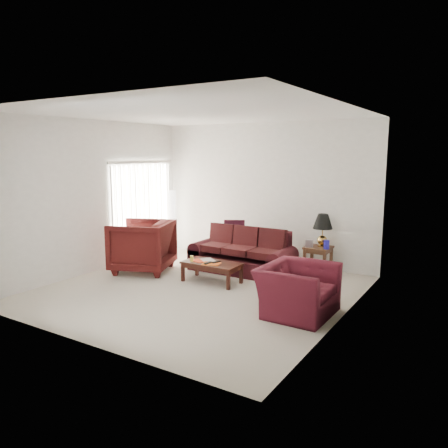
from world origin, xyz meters
name	(u,v)px	position (x,y,z in m)	size (l,w,h in m)	color
floor	(198,290)	(0.00, 0.00, 0.00)	(5.00, 5.00, 0.00)	beige
blinds	(143,211)	(-2.42, 1.30, 1.08)	(0.10, 2.00, 2.16)	silver
sofa	(242,251)	(0.07, 1.41, 0.42)	(2.08, 0.90, 0.85)	black
throw_pillow	(234,230)	(-0.50, 2.08, 0.70)	(0.44, 0.13, 0.44)	black
end_table	(318,260)	(1.38, 2.15, 0.27)	(0.49, 0.49, 0.54)	brown
table_lamp	(323,230)	(1.44, 2.20, 0.86)	(0.39, 0.39, 0.65)	#B18437
clock	(309,243)	(1.24, 2.00, 0.61)	(0.15, 0.05, 0.15)	#B4B5B9
blue_canister	(327,245)	(1.59, 2.02, 0.62)	(0.11, 0.11, 0.17)	#2019A6
picture_frame	(316,240)	(1.25, 2.36, 0.62)	(0.14, 0.02, 0.17)	silver
floor_lamp	(172,222)	(-2.18, 2.02, 0.75)	(0.24, 0.24, 1.51)	white
armchair_left	(142,246)	(-1.67, 0.44, 0.52)	(1.10, 1.13, 1.03)	#3A0E0D
armchair_right	(298,290)	(1.89, -0.13, 0.36)	(1.12, 0.98, 0.73)	#430F1A
coffee_table	(212,272)	(-0.06, 0.52, 0.19)	(1.08, 0.54, 0.38)	black
magazine_red	(199,261)	(-0.32, 0.48, 0.38)	(0.26, 0.20, 0.01)	red
magazine_white	(208,260)	(-0.19, 0.59, 0.39)	(0.30, 0.22, 0.02)	beige
magazine_orange	(211,264)	(0.00, 0.41, 0.39)	(0.31, 0.23, 0.02)	#CE5518
remote_a	(208,263)	(-0.04, 0.36, 0.41)	(0.05, 0.18, 0.02)	black
remote_b	(216,262)	(0.05, 0.50, 0.41)	(0.05, 0.17, 0.02)	black
yellow_glass	(192,259)	(-0.42, 0.39, 0.43)	(0.06, 0.06, 0.11)	gold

